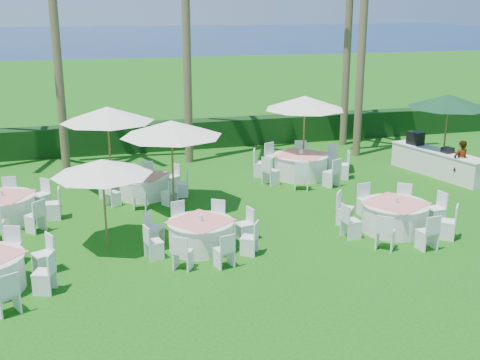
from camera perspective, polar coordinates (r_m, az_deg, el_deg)
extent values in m
plane|color=#184F0D|center=(15.48, -2.08, -7.03)|extent=(120.00, 120.00, 0.00)
cube|color=black|center=(26.62, -8.28, 4.13)|extent=(34.00, 1.00, 1.20)
plane|color=#07184B|center=(116.03, -14.50, 12.74)|extent=(260.00, 260.00, 0.00)
cube|color=white|center=(15.01, -18.19, -6.74)|extent=(0.58, 0.58, 0.93)
cube|color=white|center=(15.73, -20.98, -5.94)|extent=(0.55, 0.55, 0.93)
cube|color=white|center=(13.38, -21.29, -9.94)|extent=(0.58, 0.58, 0.93)
cube|color=white|center=(14.03, -18.10, -8.37)|extent=(0.55, 0.55, 0.93)
cylinder|color=white|center=(15.71, -3.73, -5.27)|extent=(1.67, 1.67, 0.72)
cylinder|color=white|center=(15.58, -3.75, -4.00)|extent=(1.73, 1.73, 0.03)
cube|color=#F98378|center=(15.57, -3.75, -3.91)|extent=(1.88, 1.88, 0.01)
cylinder|color=silver|center=(15.54, -3.76, -3.62)|extent=(0.12, 0.12, 0.15)
cube|color=white|center=(16.24, 0.42, -4.22)|extent=(0.49, 0.49, 0.87)
cube|color=white|center=(16.83, -2.26, -3.48)|extent=(0.56, 0.56, 0.87)
cube|color=white|center=(16.79, -5.65, -3.60)|extent=(0.49, 0.49, 0.87)
cube|color=white|center=(16.14, -8.10, -4.53)|extent=(0.56, 0.56, 0.87)
cube|color=white|center=(15.21, -8.18, -5.85)|extent=(0.49, 0.49, 0.87)
cube|color=white|center=(14.55, -5.45, -6.80)|extent=(0.56, 0.56, 0.87)
cube|color=white|center=(14.60, -1.51, -6.65)|extent=(0.49, 0.49, 0.87)
cube|color=white|center=(15.32, 0.88, -5.52)|extent=(0.56, 0.56, 0.87)
cylinder|color=white|center=(17.42, 14.45, -3.46)|extent=(1.81, 1.81, 0.79)
cylinder|color=white|center=(17.29, 14.55, -2.20)|extent=(1.89, 1.89, 0.03)
cube|color=#F98378|center=(17.29, 14.55, -2.12)|extent=(1.98, 1.98, 0.01)
cylinder|color=silver|center=(17.26, 14.57, -1.85)|extent=(0.13, 0.13, 0.17)
cube|color=white|center=(18.24, 18.08, -2.61)|extent=(0.48, 0.48, 0.94)
cube|color=white|center=(18.73, 15.18, -1.87)|extent=(0.62, 0.62, 0.94)
cube|color=white|center=(18.49, 11.93, -1.88)|extent=(0.48, 0.48, 0.94)
cube|color=white|center=(17.64, 9.94, -2.66)|extent=(0.62, 0.62, 0.94)
cube|color=white|center=(16.63, 10.50, -3.86)|extent=(0.48, 0.48, 0.94)
cube|color=white|center=(16.08, 13.64, -4.78)|extent=(0.62, 0.62, 0.94)
cube|color=white|center=(16.35, 17.35, -4.71)|extent=(0.48, 0.48, 0.94)
cube|color=white|center=(17.27, 19.10, -3.76)|extent=(0.62, 0.62, 0.94)
cylinder|color=white|center=(18.82, -21.56, -2.64)|extent=(1.79, 1.79, 0.78)
cylinder|color=white|center=(18.70, -21.69, -1.48)|extent=(1.87, 1.87, 0.03)
cube|color=#F98378|center=(18.70, -21.69, -1.40)|extent=(1.93, 1.93, 0.01)
cylinder|color=silver|center=(18.67, -21.72, -1.16)|extent=(0.12, 0.12, 0.17)
cube|color=white|center=(19.60, -18.33, -1.34)|extent=(0.62, 0.62, 0.93)
cube|color=white|center=(20.12, -21.03, -1.16)|extent=(0.46, 0.46, 0.93)
cube|color=white|center=(17.73, -18.86, -3.23)|extent=(0.62, 0.62, 0.93)
cube|color=white|center=(18.62, -17.33, -2.17)|extent=(0.46, 0.46, 0.93)
cylinder|color=white|center=(20.11, -9.10, -0.61)|extent=(1.62, 1.62, 0.70)
cylinder|color=white|center=(20.01, -9.14, 0.38)|extent=(1.69, 1.69, 0.03)
cube|color=#F98378|center=(20.00, -9.14, 0.45)|extent=(1.82, 1.82, 0.01)
cylinder|color=silver|center=(19.98, -9.16, 0.68)|extent=(0.11, 0.11, 0.15)
cube|color=white|center=(20.87, -6.42, 0.32)|extent=(0.54, 0.54, 0.84)
cube|color=white|center=(21.30, -8.77, 0.56)|extent=(0.47, 0.47, 0.84)
cube|color=white|center=(21.05, -11.29, 0.24)|extent=(0.54, 0.54, 0.84)
cube|color=white|center=(20.26, -12.67, -0.47)|extent=(0.47, 0.47, 0.84)
cube|color=white|center=(19.35, -12.00, -1.22)|extent=(0.54, 0.54, 0.84)
cube|color=white|center=(18.88, -9.48, -1.52)|extent=(0.47, 0.47, 0.84)
cube|color=white|center=(19.16, -6.70, -1.15)|extent=(0.54, 0.54, 0.84)
cube|color=white|center=(19.99, -5.49, -0.37)|extent=(0.47, 0.47, 0.84)
cylinder|color=white|center=(22.19, 5.78, 1.30)|extent=(1.93, 1.93, 0.84)
cylinder|color=white|center=(22.09, 5.81, 2.37)|extent=(2.01, 2.01, 0.03)
cube|color=#F98378|center=(22.08, 5.82, 2.43)|extent=(2.20, 2.20, 0.01)
cylinder|color=silver|center=(22.06, 5.82, 2.65)|extent=(0.13, 0.13, 0.18)
cube|color=white|center=(23.25, 8.38, 2.11)|extent=(0.62, 0.62, 1.00)
cube|color=white|center=(23.63, 5.74, 2.43)|extent=(0.60, 0.60, 1.00)
cube|color=white|center=(23.21, 3.13, 2.23)|extent=(0.62, 0.62, 1.00)
cube|color=white|center=(22.19, 1.90, 1.60)|extent=(0.60, 0.60, 1.00)
cube|color=white|center=(21.15, 2.94, 0.84)|extent=(0.62, 0.62, 1.00)
cube|color=white|center=(20.72, 5.84, 0.45)|extent=(0.60, 0.60, 1.00)
cube|color=white|center=(21.19, 8.70, 0.70)|extent=(0.62, 0.62, 1.00)
cube|color=white|center=(22.25, 9.67, 1.41)|extent=(0.60, 0.60, 1.00)
cylinder|color=brown|center=(15.92, -12.71, -2.37)|extent=(0.05, 0.05, 2.28)
cone|color=white|center=(15.63, -12.94, 1.19)|extent=(2.57, 2.57, 0.41)
sphere|color=brown|center=(15.60, -12.98, 1.69)|extent=(0.09, 0.09, 0.09)
cylinder|color=brown|center=(18.59, -6.40, 1.25)|extent=(0.06, 0.06, 2.67)
cone|color=white|center=(18.32, -6.52, 4.89)|extent=(3.12, 3.12, 0.48)
sphere|color=brown|center=(18.29, -6.53, 5.39)|extent=(0.11, 0.11, 0.11)
cylinder|color=brown|center=(20.65, -12.25, 2.67)|extent=(0.07, 0.07, 2.79)
cone|color=white|center=(20.40, -12.47, 6.10)|extent=(3.10, 3.10, 0.50)
sphere|color=brown|center=(20.37, -12.50, 6.58)|extent=(0.11, 0.11, 0.11)
cylinder|color=brown|center=(22.80, 6.07, 4.20)|extent=(0.07, 0.07, 2.78)
cone|color=white|center=(22.57, 6.16, 7.31)|extent=(3.02, 3.02, 0.50)
sphere|color=brown|center=(22.54, 6.17, 7.74)|extent=(0.11, 0.11, 0.11)
cylinder|color=brown|center=(24.01, 18.89, 4.09)|extent=(0.07, 0.07, 2.83)
cone|color=#103C1F|center=(23.80, 19.17, 7.08)|extent=(3.05, 3.05, 0.51)
sphere|color=brown|center=(23.77, 19.21, 7.50)|extent=(0.11, 0.11, 0.11)
cube|color=white|center=(23.54, 18.23, 1.50)|extent=(1.73, 4.07, 0.90)
cube|color=white|center=(23.43, 18.33, 2.61)|extent=(1.79, 4.13, 0.04)
cube|color=black|center=(24.17, 16.30, 3.84)|extent=(0.57, 0.64, 0.50)
cube|color=black|center=(23.15, 19.08, 2.69)|extent=(0.42, 0.42, 0.20)
imported|color=gray|center=(22.59, 20.15, 1.60)|extent=(0.60, 0.42, 1.57)
cylinder|color=brown|center=(23.63, -17.01, 12.00)|extent=(0.32, 0.32, 9.29)
cylinder|color=brown|center=(23.71, -5.14, 15.30)|extent=(0.32, 0.32, 11.49)
cylinder|color=brown|center=(27.30, 10.10, 11.18)|extent=(0.32, 0.32, 7.63)
cylinder|color=brown|center=(25.29, 11.47, 11.90)|extent=(0.32, 0.32, 8.66)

